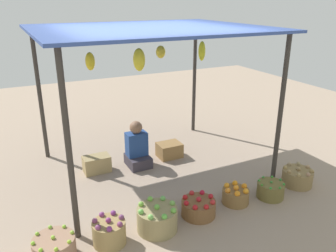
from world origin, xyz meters
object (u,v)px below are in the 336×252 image
basket_limes (54,248)px  basket_purple_onions (109,232)px  basket_oranges (236,195)px  wooden_crate_stacked_rear (97,164)px  basket_green_chilies (270,190)px  basket_green_apples (157,219)px  basket_red_apples (198,207)px  basket_potatoes (297,177)px  vendor_person (137,149)px  wooden_crate_near_vendor (169,150)px

basket_limes → basket_purple_onions: 0.61m
basket_oranges → wooden_crate_stacked_rear: 2.28m
basket_green_chilies → basket_limes: bearing=178.6°
basket_green_apples → basket_red_apples: size_ratio=1.11×
basket_green_apples → basket_potatoes: size_ratio=1.10×
vendor_person → wooden_crate_near_vendor: 0.66m
basket_green_apples → basket_limes: bearing=178.5°
vendor_person → basket_potatoes: vendor_person is taller
basket_green_apples → wooden_crate_near_vendor: bearing=59.6°
basket_purple_onions → basket_green_chilies: basket_purple_onions is taller
basket_red_apples → basket_oranges: bearing=2.4°
vendor_person → basket_potatoes: size_ratio=1.73×
basket_green_apples → basket_potatoes: 2.36m
basket_red_apples → wooden_crate_stacked_rear: 1.97m
basket_green_apples → wooden_crate_stacked_rear: 1.82m
basket_green_apples → wooden_crate_stacked_rear: bearing=98.2°
basket_purple_onions → basket_red_apples: 1.21m
basket_green_chilies → basket_potatoes: basket_potatoes is taller
basket_green_chilies → wooden_crate_stacked_rear: wooden_crate_stacked_rear is taller
basket_purple_onions → basket_red_apples: basket_purple_onions is taller
vendor_person → wooden_crate_stacked_rear: bearing=174.2°
basket_potatoes → wooden_crate_near_vendor: size_ratio=1.10×
basket_green_apples → basket_green_chilies: bearing=-1.3°
basket_potatoes → basket_oranges: bearing=179.7°
basket_potatoes → wooden_crate_stacked_rear: bearing=146.3°
vendor_person → basket_green_chilies: 2.22m
basket_purple_onions → vendor_person: bearing=59.3°
vendor_person → basket_oranges: (0.80, -1.67, -0.18)m
basket_red_apples → basket_green_chilies: 1.14m
basket_oranges → basket_green_chilies: (0.53, -0.10, -0.00)m
basket_red_apples → basket_green_chilies: bearing=-3.8°
basket_red_apples → basket_green_chilies: size_ratio=1.18×
basket_purple_onions → wooden_crate_near_vendor: 2.42m
vendor_person → basket_purple_onions: 2.00m
wooden_crate_near_vendor → wooden_crate_stacked_rear: 1.31m
basket_limes → basket_red_apples: (1.81, 0.00, -0.02)m
basket_green_apples → basket_red_apples: 0.61m
vendor_person → basket_green_chilies: size_ratio=2.05×
basket_purple_onions → basket_red_apples: (1.21, 0.02, -0.04)m
basket_oranges → basket_green_chilies: bearing=-10.8°
basket_green_chilies → wooden_crate_near_vendor: same height
basket_green_chilies → basket_potatoes: size_ratio=0.84×
basket_purple_onions → basket_potatoes: (2.96, 0.04, -0.02)m
basket_potatoes → basket_purple_onions: bearing=-179.2°
basket_red_apples → basket_green_chilies: (1.14, -0.08, 0.00)m
basket_limes → wooden_crate_stacked_rear: size_ratio=1.08×
basket_green_apples → wooden_crate_near_vendor: 2.08m
basket_purple_onions → basket_potatoes: size_ratio=0.85×
basket_oranges → basket_green_apples: bearing=-177.2°
wooden_crate_stacked_rear → basket_oranges: bearing=-49.7°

